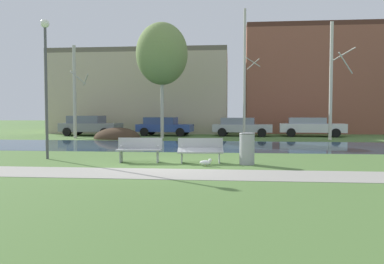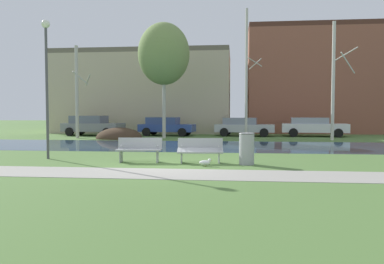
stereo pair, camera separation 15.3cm
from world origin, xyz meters
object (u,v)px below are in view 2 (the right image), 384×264
Objects in this scene: parked_van_nearest_grey at (92,125)px; bench_right at (200,150)px; streetlamp at (46,66)px; parked_sedan_second_blue at (166,126)px; bench_left at (139,149)px; parked_wagon_fourth_white at (313,126)px; trash_bin at (247,148)px; seagull at (205,162)px; parked_hatch_third_silver at (243,126)px.

bench_right is at bearing -57.55° from parked_van_nearest_grey.
parked_sedan_second_blue is (1.93, 15.10, -2.79)m from streetlamp.
bench_left is at bearing -9.08° from streetlamp.
parked_wagon_fourth_white is at bearing 1.97° from parked_van_nearest_grey.
trash_bin is at bearing -70.60° from parked_sedan_second_blue.
parked_sedan_second_blue is at bearing 82.70° from streetlamp.
bench_left is at bearing 160.92° from seagull.
bench_right is at bearing 106.12° from seagull.
streetlamp is at bearing 174.24° from bench_right.
trash_bin is 0.24× the size of parked_hatch_third_silver.
trash_bin is at bearing -91.08° from parked_hatch_third_silver.
trash_bin is at bearing -3.65° from bench_left.
parked_hatch_third_silver is at bearing 88.92° from trash_bin.
bench_left reaches higher than seagull.
parked_van_nearest_grey is at bearing -178.03° from parked_wagon_fourth_white.
parked_wagon_fourth_white is at bearing 67.85° from seagull.
parked_sedan_second_blue is (-5.61, 15.94, 0.19)m from trash_bin.
parked_hatch_third_silver reaches higher than seagull.
streetlamp is at bearing -130.38° from parked_wagon_fourth_white.
streetlamp is at bearing 166.88° from seagull.
bench_left is 1.51× the size of trash_bin.
trash_bin is 0.22× the size of parked_wagon_fourth_white.
bench_left is 3.71× the size of seagull.
parked_van_nearest_grey is 1.04× the size of parked_hatch_third_silver.
seagull is at bearing -73.88° from bench_right.
parked_wagon_fourth_white reaches higher than bench_left.
parked_sedan_second_blue is at bearing 104.38° from seagull.
parked_wagon_fourth_white reaches higher than trash_bin.
parked_hatch_third_silver is (1.92, 15.84, 0.27)m from bench_right.
streetlamp is 1.22× the size of parked_sedan_second_blue.
parked_van_nearest_grey is 5.73m from parked_sedan_second_blue.
bench_right is at bearing 0.00° from bench_left.
parked_hatch_third_silver reaches higher than trash_bin.
trash_bin is 0.23× the size of parked_van_nearest_grey.
trash_bin is 19.20m from parked_van_nearest_grey.
parked_van_nearest_grey is at bearing 116.21° from bench_left.
parked_wagon_fourth_white is (12.96, 15.24, -2.78)m from streetlamp.
parked_van_nearest_grey reaches higher than parked_hatch_third_silver.
seagull is 0.10× the size of parked_sedan_second_blue.
parked_van_nearest_grey is 11.64m from parked_hatch_third_silver.
seagull is at bearing -13.12° from streetlamp.
parked_van_nearest_grey reaches higher than parked_wagon_fourth_white.
parked_wagon_fourth_white is (16.74, 0.57, -0.04)m from parked_van_nearest_grey.
seagull is 7.20m from streetlamp.
bench_right is 1.64m from trash_bin.
parked_van_nearest_grey is 1.09× the size of parked_sedan_second_blue.
streetlamp reaches higher than parked_sedan_second_blue.
streetlamp reaches higher than trash_bin.
parked_sedan_second_blue is (-1.81, 15.69, 0.28)m from bench_left.
bench_right reaches higher than seagull.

